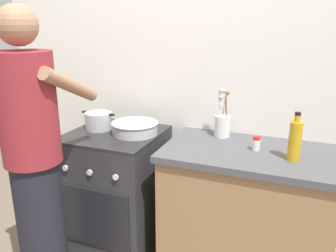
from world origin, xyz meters
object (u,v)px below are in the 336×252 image
at_px(mixing_bowl, 135,127).
at_px(utensil_crock, 222,122).
at_px(pot, 99,121).
at_px(stove_range, 117,193).
at_px(spice_bottle, 256,144).
at_px(oil_bottle, 295,140).
at_px(person, 35,168).

xyz_separation_m(mixing_bowl, utensil_crock, (0.55, 0.16, 0.05)).
height_order(pot, mixing_bowl, pot).
xyz_separation_m(stove_range, utensil_crock, (0.69, 0.19, 0.54)).
bearing_deg(utensil_crock, spice_bottle, -35.86).
bearing_deg(oil_bottle, pot, 176.04).
bearing_deg(pot, person, -90.63).
xyz_separation_m(utensil_crock, spice_bottle, (0.24, -0.17, -0.05)).
xyz_separation_m(spice_bottle, oil_bottle, (0.21, -0.07, 0.07)).
distance_m(stove_range, utensil_crock, 0.90).
bearing_deg(utensil_crock, mixing_bowl, -163.86).
bearing_deg(mixing_bowl, spice_bottle, -1.10).
height_order(stove_range, spice_bottle, spice_bottle).
xyz_separation_m(stove_range, mixing_bowl, (0.14, 0.03, 0.50)).
xyz_separation_m(mixing_bowl, person, (-0.29, -0.62, -0.09)).
distance_m(utensil_crock, person, 1.15).
xyz_separation_m(utensil_crock, oil_bottle, (0.45, -0.25, 0.02)).
relative_size(spice_bottle, person, 0.05).
distance_m(spice_bottle, oil_bottle, 0.23).
distance_m(pot, mixing_bowl, 0.28).
bearing_deg(spice_bottle, person, -150.72).
height_order(pot, utensil_crock, utensil_crock).
relative_size(pot, person, 0.15).
xyz_separation_m(stove_range, spice_bottle, (0.93, 0.02, 0.49)).
height_order(spice_bottle, person, person).
height_order(stove_range, oil_bottle, oil_bottle).
relative_size(mixing_bowl, spice_bottle, 3.81).
xyz_separation_m(oil_bottle, person, (-1.29, -0.53, -0.15)).
bearing_deg(spice_bottle, stove_range, -178.99).
xyz_separation_m(utensil_crock, person, (-0.84, -0.78, -0.13)).
distance_m(pot, oil_bottle, 1.28).
relative_size(stove_range, person, 0.53).
bearing_deg(oil_bottle, person, -157.56).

